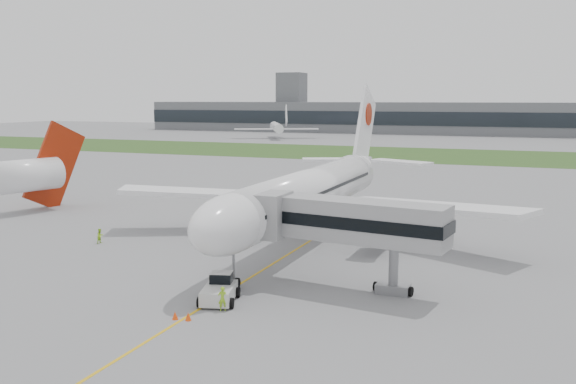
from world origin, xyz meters
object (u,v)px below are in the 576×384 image
at_px(pushback_tug, 220,289).
at_px(ground_crew_near, 223,299).
at_px(jet_bridge, 341,221).
at_px(airliner, 312,190).
at_px(neighbor_aircraft, 29,174).

relative_size(pushback_tug, ground_crew_near, 2.43).
relative_size(pushback_tug, jet_bridge, 0.27).
xyz_separation_m(airliner, pushback_tug, (0.54, -23.45, -4.69)).
bearing_deg(neighbor_aircraft, pushback_tug, -14.82).
height_order(ground_crew_near, neighbor_aircraft, neighbor_aircraft).
relative_size(airliner, pushback_tug, 11.79).
bearing_deg(pushback_tug, jet_bridge, 25.23).
bearing_deg(airliner, neighbor_aircraft, 176.21).
relative_size(airliner, neighbor_aircraft, 3.28).
bearing_deg(jet_bridge, airliner, 124.74).
xyz_separation_m(jet_bridge, ground_crew_near, (-6.50, -8.83, -4.81)).
bearing_deg(jet_bridge, ground_crew_near, -118.23).
bearing_deg(jet_bridge, pushback_tug, -130.68).
height_order(jet_bridge, neighbor_aircraft, neighbor_aircraft).
height_order(pushback_tug, ground_crew_near, pushback_tug).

